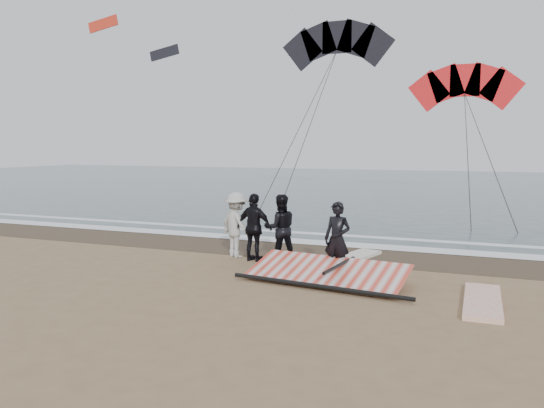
{
  "coord_description": "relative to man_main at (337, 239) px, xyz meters",
  "views": [
    {
      "loc": [
        3.94,
        -10.9,
        3.25
      ],
      "look_at": [
        -1.44,
        3.0,
        1.6
      ],
      "focal_mm": 35.0,
      "sensor_mm": 36.0,
      "label": 1
    }
  ],
  "objects": [
    {
      "name": "ground",
      "position": [
        -0.76,
        -1.81,
        -0.94
      ],
      "size": [
        120.0,
        120.0,
        0.0
      ],
      "primitive_type": "plane",
      "color": "#8C704C",
      "rests_on": "ground"
    },
    {
      "name": "wet_sand",
      "position": [
        -0.76,
        2.69,
        -0.93
      ],
      "size": [
        120.0,
        2.8,
        0.01
      ],
      "primitive_type": "cube",
      "color": "#4C3D2B",
      "rests_on": "ground"
    },
    {
      "name": "sea",
      "position": [
        -0.76,
        31.19,
        -0.92
      ],
      "size": [
        120.0,
        54.0,
        0.02
      ],
      "primitive_type": "cube",
      "color": "#233838",
      "rests_on": "ground"
    },
    {
      "name": "kite_red",
      "position": [
        2.27,
        22.97,
        5.77
      ],
      "size": [
        7.75,
        7.44,
        16.15
      ],
      "color": "red",
      "rests_on": "ground"
    },
    {
      "name": "man_main",
      "position": [
        0.0,
        0.0,
        0.0
      ],
      "size": [
        0.76,
        0.57,
        1.87
      ],
      "primitive_type": "imported",
      "rotation": [
        0.0,
        0.0,
        -0.2
      ],
      "color": "black",
      "rests_on": "ground"
    },
    {
      "name": "board_white",
      "position": [
        3.39,
        -1.22,
        -0.88
      ],
      "size": [
        0.73,
        2.59,
        0.1
      ],
      "primitive_type": "cube",
      "rotation": [
        0.0,
        0.0,
        -0.0
      ],
      "color": "white",
      "rests_on": "ground"
    },
    {
      "name": "sail_rig",
      "position": [
        -0.12,
        -0.59,
        -0.74
      ],
      "size": [
        4.34,
        2.2,
        0.5
      ],
      "color": "black",
      "rests_on": "ground"
    },
    {
      "name": "distant_kites",
      "position": [
        -25.84,
        28.19,
        11.78
      ],
      "size": [
        6.7,
        4.12,
        3.45
      ],
      "color": "black",
      "rests_on": "ground"
    },
    {
      "name": "board_cream",
      "position": [
        -0.07,
        1.96,
        -0.88
      ],
      "size": [
        1.35,
        2.59,
        0.1
      ],
      "primitive_type": "cube",
      "rotation": [
        0.0,
        0.0,
        -0.29
      ],
      "color": "silver",
      "rests_on": "ground"
    },
    {
      "name": "kite_dark",
      "position": [
        -5.41,
        20.82,
        8.48
      ],
      "size": [
        8.21,
        5.45,
        14.11
      ],
      "color": "black",
      "rests_on": "ground"
    },
    {
      "name": "trio_cluster",
      "position": [
        -2.67,
        1.04,
        0.02
      ],
      "size": [
        2.69,
        1.25,
        1.92
      ],
      "color": "black",
      "rests_on": "ground"
    },
    {
      "name": "foam_far",
      "position": [
        -0.76,
        5.79,
        -0.91
      ],
      "size": [
        120.0,
        0.45,
        0.01
      ],
      "primitive_type": "cube",
      "color": "white",
      "rests_on": "sea"
    },
    {
      "name": "foam_near",
      "position": [
        -0.76,
        4.09,
        -0.91
      ],
      "size": [
        120.0,
        0.9,
        0.01
      ],
      "primitive_type": "cube",
      "color": "white",
      "rests_on": "sea"
    }
  ]
}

